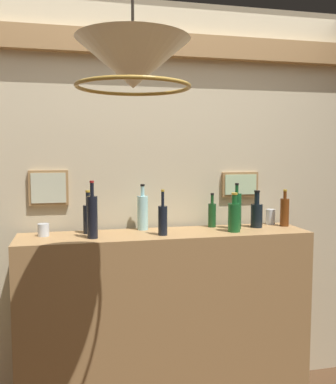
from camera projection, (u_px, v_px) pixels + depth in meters
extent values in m
cube|color=beige|center=(157.00, 202.00, 2.80)|extent=(3.10, 0.08, 2.54)
cube|color=#9E7547|center=(159.00, 45.00, 2.65)|extent=(3.10, 0.10, 0.14)
cube|color=#9E7547|center=(49.00, 188.00, 2.59)|extent=(0.23, 0.03, 0.21)
cube|color=beige|center=(49.00, 188.00, 2.58)|extent=(0.20, 0.01, 0.18)
cube|color=#9E7547|center=(240.00, 184.00, 2.87)|extent=(0.25, 0.03, 0.16)
cube|color=#B5D0A0|center=(241.00, 184.00, 2.85)|extent=(0.22, 0.01, 0.13)
cube|color=#9E7547|center=(166.00, 323.00, 2.61)|extent=(1.74, 0.38, 1.12)
cylinder|color=black|center=(92.00, 217.00, 2.38)|extent=(0.06, 0.06, 0.24)
cylinder|color=black|center=(92.00, 189.00, 2.37)|extent=(0.02, 0.02, 0.07)
cylinder|color=maroon|center=(92.00, 182.00, 2.37)|extent=(0.02, 0.02, 0.01)
cylinder|color=black|center=(163.00, 221.00, 2.48)|extent=(0.05, 0.05, 0.17)
cylinder|color=black|center=(163.00, 199.00, 2.46)|extent=(0.02, 0.02, 0.08)
cylinder|color=#B7932D|center=(163.00, 191.00, 2.46)|extent=(0.02, 0.02, 0.01)
cylinder|color=#175227|center=(236.00, 211.00, 2.67)|extent=(0.06, 0.06, 0.22)
cylinder|color=#175227|center=(237.00, 189.00, 2.66)|extent=(0.02, 0.02, 0.05)
cylinder|color=black|center=(237.00, 184.00, 2.66)|extent=(0.02, 0.02, 0.01)
cylinder|color=black|center=(88.00, 219.00, 2.53)|extent=(0.06, 0.06, 0.17)
cylinder|color=black|center=(88.00, 199.00, 2.52)|extent=(0.02, 0.02, 0.08)
cylinder|color=#B7932D|center=(88.00, 191.00, 2.52)|extent=(0.03, 0.03, 0.01)
cylinder|color=#A1D8DA|center=(143.00, 213.00, 2.65)|extent=(0.07, 0.07, 0.21)
cylinder|color=#A1D8DA|center=(143.00, 191.00, 2.64)|extent=(0.02, 0.02, 0.06)
cylinder|color=black|center=(143.00, 185.00, 2.63)|extent=(0.03, 0.03, 0.01)
cylinder|color=#1B4920|center=(212.00, 215.00, 2.75)|extent=(0.05, 0.05, 0.15)
cylinder|color=#1B4920|center=(212.00, 199.00, 2.74)|extent=(0.02, 0.02, 0.06)
cylinder|color=black|center=(212.00, 194.00, 2.74)|extent=(0.02, 0.02, 0.01)
cylinder|color=brown|center=(285.00, 212.00, 2.78)|extent=(0.06, 0.06, 0.18)
cylinder|color=brown|center=(285.00, 195.00, 2.77)|extent=(0.02, 0.02, 0.05)
cylinder|color=#B7932D|center=(285.00, 190.00, 2.77)|extent=(0.02, 0.02, 0.01)
cylinder|color=black|center=(257.00, 216.00, 2.74)|extent=(0.08, 0.08, 0.15)
cylinder|color=black|center=(257.00, 198.00, 2.73)|extent=(0.03, 0.03, 0.08)
cylinder|color=black|center=(257.00, 191.00, 2.72)|extent=(0.04, 0.04, 0.01)
cylinder|color=#1A5826|center=(234.00, 218.00, 2.58)|extent=(0.07, 0.07, 0.17)
cylinder|color=#1A5826|center=(234.00, 199.00, 2.57)|extent=(0.03, 0.03, 0.05)
cylinder|color=#B7932D|center=(235.00, 194.00, 2.57)|extent=(0.04, 0.04, 0.01)
cylinder|color=silver|center=(43.00, 230.00, 2.45)|extent=(0.07, 0.07, 0.07)
cylinder|color=silver|center=(270.00, 217.00, 2.86)|extent=(0.06, 0.06, 0.10)
cone|color=#EFE5C6|center=(133.00, 64.00, 1.71)|extent=(0.46, 0.46, 0.19)
torus|color=#AD8433|center=(133.00, 87.00, 1.72)|extent=(0.47, 0.47, 0.02)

